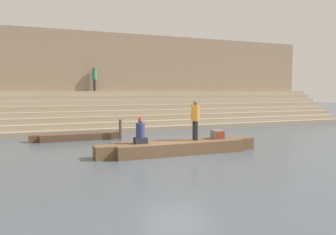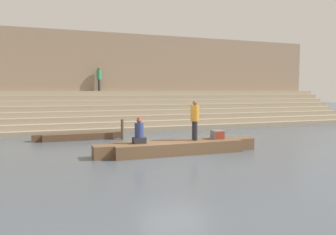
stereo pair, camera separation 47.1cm
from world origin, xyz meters
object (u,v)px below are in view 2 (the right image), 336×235
(person_standing, at_px, (195,117))
(moored_boat_shore, at_px, (79,136))
(tv_set, at_px, (218,135))
(mooring_post, at_px, (122,129))
(rowboat_main, at_px, (178,147))
(person_on_steps, at_px, (99,77))
(person_rowing, at_px, (139,133))

(person_standing, relative_size, moored_boat_shore, 0.36)
(person_standing, height_order, moored_boat_shore, person_standing)
(tv_set, distance_m, moored_boat_shore, 7.63)
(tv_set, xyz_separation_m, mooring_post, (-3.21, 4.61, -0.14))
(rowboat_main, distance_m, person_standing, 1.43)
(person_standing, distance_m, tv_set, 1.36)
(tv_set, distance_m, person_on_steps, 12.07)
(person_standing, xyz_separation_m, tv_set, (1.11, 0.03, -0.78))
(rowboat_main, height_order, person_on_steps, person_on_steps)
(person_rowing, relative_size, mooring_post, 0.98)
(person_rowing, relative_size, moored_boat_shore, 0.23)
(rowboat_main, bearing_deg, mooring_post, 108.46)
(person_rowing, xyz_separation_m, mooring_post, (0.32, 4.64, -0.37))
(person_standing, xyz_separation_m, moored_boat_shore, (-4.29, 5.39, -1.27))
(person_standing, relative_size, person_on_steps, 0.99)
(moored_boat_shore, distance_m, mooring_post, 2.34)
(tv_set, bearing_deg, person_rowing, -178.64)
(moored_boat_shore, bearing_deg, person_rowing, -72.59)
(person_on_steps, bearing_deg, tv_set, -10.85)
(person_standing, bearing_deg, moored_boat_shore, 142.84)
(mooring_post, xyz_separation_m, person_on_steps, (-0.24, 6.59, 3.03))
(person_rowing, distance_m, person_on_steps, 11.54)
(person_standing, distance_m, person_rowing, 2.48)
(tv_set, xyz_separation_m, person_on_steps, (-3.45, 11.20, 2.89))
(tv_set, bearing_deg, rowboat_main, -176.80)
(person_standing, relative_size, tv_set, 3.46)
(rowboat_main, height_order, person_standing, person_standing)
(moored_boat_shore, bearing_deg, person_on_steps, 69.84)
(person_standing, distance_m, moored_boat_shore, 7.01)
(person_rowing, relative_size, tv_set, 2.18)
(person_standing, bearing_deg, rowboat_main, -161.88)
(tv_set, height_order, person_on_steps, person_on_steps)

